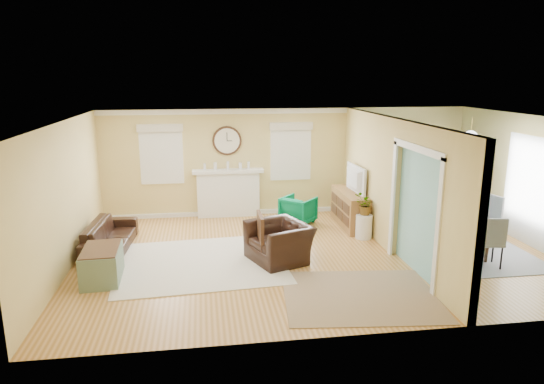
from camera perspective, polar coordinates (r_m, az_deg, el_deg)
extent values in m
plane|color=#9C6527|center=(9.49, 5.09, -7.32)|extent=(9.00, 9.00, 0.00)
cube|color=tan|center=(11.98, 1.93, 3.61)|extent=(9.00, 0.02, 2.60)
cube|color=tan|center=(6.34, 11.60, -5.83)|extent=(9.00, 0.02, 2.60)
cube|color=tan|center=(9.18, -23.22, -0.62)|extent=(0.02, 6.00, 2.60)
cube|color=tan|center=(11.05, 28.60, 1.08)|extent=(0.02, 6.00, 2.60)
cube|color=white|center=(8.90, 5.45, 8.52)|extent=(9.00, 6.00, 0.02)
cube|color=tan|center=(10.84, 11.27, 2.28)|extent=(0.12, 3.20, 2.60)
cube|color=tan|center=(7.39, 21.31, -3.70)|extent=(0.12, 1.00, 2.60)
cube|color=tan|center=(8.39, 17.29, 6.29)|extent=(0.12, 1.80, 0.40)
cube|color=white|center=(9.40, 14.03, -0.84)|extent=(0.04, 0.12, 2.20)
cube|color=white|center=(7.83, 18.96, -4.08)|extent=(0.04, 0.12, 2.20)
cube|color=white|center=(8.38, 16.76, 4.94)|extent=(0.04, 1.92, 0.12)
cube|color=#79B6B6|center=(9.59, 14.43, 0.64)|extent=(0.02, 6.00, 2.60)
cube|color=white|center=(11.85, -5.16, -0.26)|extent=(1.50, 0.24, 1.10)
cube|color=white|center=(11.69, -5.21, 2.46)|extent=(1.70, 0.30, 0.08)
cube|color=black|center=(11.96, -5.18, -0.38)|extent=(0.85, 0.02, 0.75)
cube|color=gold|center=(11.87, -5.14, -0.88)|extent=(0.85, 0.02, 0.62)
cylinder|color=#4B2C1C|center=(11.70, -5.32, 6.04)|extent=(0.70, 0.06, 0.70)
cylinder|color=silver|center=(11.66, -5.31, 6.01)|extent=(0.60, 0.01, 0.60)
cube|color=black|center=(11.64, -5.32, 6.50)|extent=(0.02, 0.01, 0.20)
cube|color=black|center=(11.66, -5.01, 6.02)|extent=(0.12, 0.01, 0.02)
cube|color=white|center=(11.77, -12.86, 4.33)|extent=(0.90, 0.03, 1.30)
cube|color=white|center=(11.74, -12.87, 4.30)|extent=(1.00, 0.04, 1.40)
cube|color=beige|center=(11.62, -13.05, 7.34)|extent=(1.05, 0.10, 0.18)
cube|color=white|center=(11.93, 2.19, 4.78)|extent=(0.90, 0.03, 1.30)
cube|color=white|center=(11.90, 2.22, 4.76)|extent=(1.00, 0.04, 1.40)
cube|color=beige|center=(11.78, 2.28, 7.75)|extent=(1.05, 0.10, 0.18)
cube|color=white|center=(11.07, 28.36, 0.06)|extent=(0.03, 1.60, 2.10)
cube|color=white|center=(11.05, 28.24, 0.06)|extent=(0.03, 1.70, 2.20)
cylinder|color=gold|center=(10.05, 22.43, 7.28)|extent=(0.02, 0.02, 0.30)
sphere|color=white|center=(10.08, 22.30, 5.87)|extent=(0.30, 0.30, 0.30)
cube|color=beige|center=(9.13, -8.38, -8.21)|extent=(3.17, 2.80, 0.02)
cube|color=#957859|center=(7.90, 10.33, -11.90)|extent=(2.57, 2.18, 0.01)
cube|color=gray|center=(10.52, 20.46, -5.98)|extent=(2.53, 3.16, 0.01)
imported|color=black|center=(10.16, -18.50, -4.90)|extent=(0.86, 1.94, 0.56)
imported|color=black|center=(9.04, 0.83, -5.91)|extent=(1.31, 1.38, 0.72)
imported|color=#02633F|center=(11.30, 3.11, -2.13)|extent=(0.98, 0.98, 0.64)
cube|color=slate|center=(8.72, -19.37, -8.08)|extent=(0.64, 1.01, 0.55)
cube|color=#4B2C1C|center=(8.62, -19.51, -6.32)|extent=(0.61, 0.96, 0.02)
cube|color=olive|center=(11.23, 9.31, -1.97)|extent=(0.53, 1.60, 0.80)
cube|color=#4B2C1C|center=(10.67, 8.72, -1.94)|extent=(0.01, 0.43, 0.22)
cube|color=#4B2C1C|center=(10.74, 8.67, -3.32)|extent=(0.01, 0.43, 0.22)
cube|color=#4B2C1C|center=(11.11, 8.01, -1.28)|extent=(0.01, 0.43, 0.22)
cube|color=#4B2C1C|center=(11.18, 7.96, -2.62)|extent=(0.01, 0.43, 0.22)
cube|color=#4B2C1C|center=(11.56, 7.35, -0.68)|extent=(0.01, 0.43, 0.22)
cube|color=#4B2C1C|center=(11.63, 7.31, -1.97)|extent=(0.01, 0.43, 0.22)
imported|color=black|center=(11.06, 9.35, 1.54)|extent=(0.20, 1.06, 0.61)
cylinder|color=white|center=(10.46, 10.76, -4.02)|extent=(0.35, 0.35, 0.51)
imported|color=#337F33|center=(10.32, 10.87, -1.47)|extent=(0.53, 0.50, 0.45)
imported|color=#4B2C1C|center=(10.43, 20.61, -4.33)|extent=(1.46, 2.05, 0.65)
cube|color=gray|center=(11.38, 18.11, -1.80)|extent=(0.51, 0.51, 0.05)
cube|color=gray|center=(11.32, 18.21, -0.47)|extent=(0.46, 0.10, 0.54)
cylinder|color=black|center=(11.70, 18.29, -2.73)|extent=(0.03, 0.03, 0.46)
cylinder|color=black|center=(11.41, 19.30, -3.22)|extent=(0.03, 0.03, 0.46)
cylinder|color=black|center=(11.50, 16.75, -2.89)|extent=(0.03, 0.03, 0.46)
cylinder|color=black|center=(11.21, 17.74, -3.39)|extent=(0.03, 0.03, 0.46)
cube|color=gray|center=(9.56, 24.15, -5.46)|extent=(0.48, 0.48, 0.05)
cube|color=gray|center=(9.49, 24.30, -4.02)|extent=(0.42, 0.11, 0.50)
cylinder|color=black|center=(9.43, 23.47, -7.22)|extent=(0.03, 0.03, 0.42)
cylinder|color=black|center=(9.72, 22.68, -6.52)|extent=(0.03, 0.03, 0.42)
cylinder|color=black|center=(9.57, 25.36, -7.11)|extent=(0.03, 0.03, 0.42)
cylinder|color=black|center=(9.86, 24.53, -6.43)|extent=(0.03, 0.03, 0.42)
cube|color=white|center=(10.19, 17.64, -3.99)|extent=(0.48, 0.48, 0.05)
cube|color=white|center=(10.13, 17.73, -2.75)|extent=(0.17, 0.38, 0.46)
cylinder|color=black|center=(10.26, 16.33, -5.06)|extent=(0.03, 0.03, 0.38)
cylinder|color=black|center=(10.47, 17.59, -4.78)|extent=(0.03, 0.03, 0.38)
cylinder|color=black|center=(10.05, 17.52, -5.54)|extent=(0.03, 0.03, 0.38)
cylinder|color=black|center=(10.26, 18.78, -5.25)|extent=(0.03, 0.03, 0.38)
cube|color=gray|center=(10.69, 23.75, -3.28)|extent=(0.56, 0.56, 0.05)
cube|color=gray|center=(10.62, 23.89, -1.88)|extent=(0.17, 0.45, 0.54)
cylinder|color=black|center=(10.78, 25.00, -4.71)|extent=(0.03, 0.03, 0.46)
cylinder|color=black|center=(10.51, 23.68, -5.03)|extent=(0.03, 0.03, 0.46)
cylinder|color=black|center=(11.01, 23.56, -4.20)|extent=(0.03, 0.03, 0.46)
cylinder|color=black|center=(10.75, 22.23, -4.50)|extent=(0.03, 0.03, 0.46)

